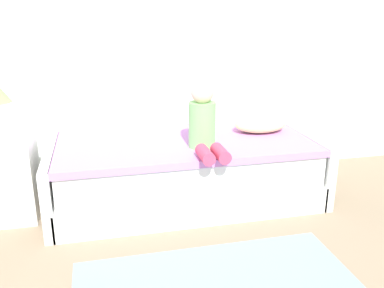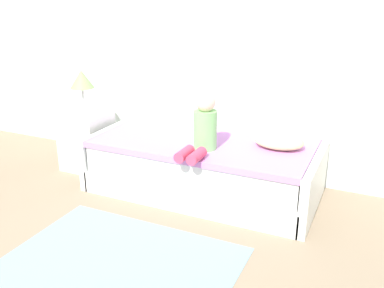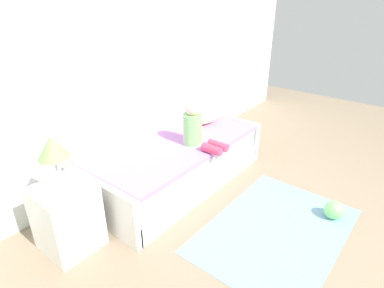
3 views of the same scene
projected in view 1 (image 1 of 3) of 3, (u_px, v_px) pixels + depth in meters
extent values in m
cube|color=silver|center=(142.00, 14.00, 3.46)|extent=(7.20, 0.10, 2.90)
cube|color=white|center=(185.00, 187.00, 3.38)|extent=(2.00, 1.00, 0.20)
cube|color=white|center=(185.00, 161.00, 3.31)|extent=(1.94, 0.94, 0.25)
cube|color=#C67FD1|center=(185.00, 144.00, 3.26)|extent=(1.98, 0.98, 0.05)
cube|color=white|center=(53.00, 181.00, 3.11)|extent=(0.07, 1.00, 0.50)
cube|color=white|center=(301.00, 160.00, 3.55)|extent=(0.07, 1.00, 0.50)
cube|color=white|center=(5.00, 179.00, 3.03)|extent=(0.44, 0.44, 0.60)
cylinder|color=#7FC672|center=(202.00, 125.00, 3.05)|extent=(0.20, 0.20, 0.34)
sphere|color=beige|center=(202.00, 92.00, 2.98)|extent=(0.17, 0.17, 0.17)
cylinder|color=#D83F60|center=(205.00, 154.00, 2.80)|extent=(0.09, 0.22, 0.09)
cylinder|color=#D83F60|center=(221.00, 153.00, 2.83)|extent=(0.09, 0.22, 0.09)
ellipsoid|color=#F2E58C|center=(260.00, 124.00, 3.47)|extent=(0.44, 0.30, 0.13)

